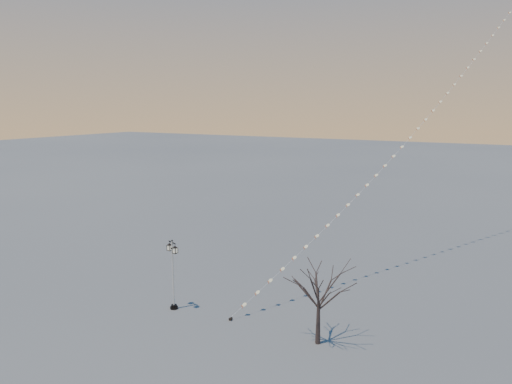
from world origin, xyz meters
The scene contains 4 objects.
ground centered at (0.00, 0.00, 0.00)m, with size 300.00×300.00×0.00m, color slate.
street_lamp centered at (-3.33, 0.21, 2.40)m, with size 1.04×0.67×4.34m.
bare_tree centered at (6.04, 0.36, 2.96)m, with size 2.57×2.57×4.26m.
kite_train centered at (7.24, 18.91, 12.75)m, with size 13.94×37.41×25.73m.
Camera 1 is at (15.20, -22.35, 12.26)m, focal length 35.07 mm.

